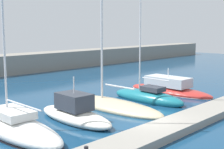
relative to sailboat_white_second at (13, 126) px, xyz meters
name	(u,v)px	position (x,y,z in m)	size (l,w,h in m)	color
ground_plane	(150,127)	(6.41, -5.42, -0.40)	(120.00, 120.00, 0.00)	navy
dock_pier	(168,128)	(6.41, -6.80, -0.15)	(27.85, 2.25, 0.49)	gray
sailboat_white_second	(13,126)	(0.00, 0.00, 0.00)	(3.25, 9.76, 18.03)	white
motorboat_ivory_third	(74,113)	(4.16, -0.77, 0.14)	(2.76, 7.09, 3.23)	silver
sailboat_sand_fourth	(113,105)	(8.58, -0.18, -0.18)	(3.24, 9.76, 15.83)	beige
sailboat_teal_fifth	(148,97)	(12.41, -0.75, -0.02)	(2.39, 7.31, 14.47)	#19707F
motorboat_red_sixth	(169,89)	(16.87, 0.03, -0.05)	(3.04, 9.22, 2.75)	#B72D28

